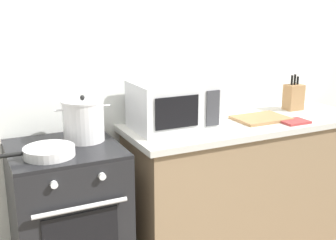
% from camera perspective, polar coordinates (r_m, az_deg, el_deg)
% --- Properties ---
extents(back_wall, '(4.40, 0.10, 2.50)m').
position_cam_1_polar(back_wall, '(2.88, -3.06, 6.55)').
color(back_wall, silver).
rests_on(back_wall, ground_plane).
extents(lower_cabinet_right, '(1.64, 0.56, 0.88)m').
position_cam_1_polar(lower_cabinet_right, '(3.09, 10.18, -8.73)').
color(lower_cabinet_right, '#8C7051').
rests_on(lower_cabinet_right, ground_plane).
extents(countertop_right, '(1.70, 0.60, 0.04)m').
position_cam_1_polar(countertop_right, '(2.94, 10.58, -0.47)').
color(countertop_right, beige).
rests_on(countertop_right, lower_cabinet_right).
extents(stove, '(0.60, 0.64, 0.92)m').
position_cam_1_polar(stove, '(2.59, -13.19, -13.23)').
color(stove, black).
rests_on(stove, ground_plane).
extents(stock_pot, '(0.32, 0.24, 0.27)m').
position_cam_1_polar(stock_pot, '(2.47, -11.26, -0.04)').
color(stock_pot, silver).
rests_on(stock_pot, stove).
extents(frying_pan, '(0.46, 0.26, 0.05)m').
position_cam_1_polar(frying_pan, '(2.28, -15.80, -4.11)').
color(frying_pan, silver).
rests_on(frying_pan, stove).
extents(microwave, '(0.50, 0.37, 0.30)m').
position_cam_1_polar(microwave, '(2.67, 0.61, 2.00)').
color(microwave, silver).
rests_on(microwave, countertop_right).
extents(cutting_board, '(0.36, 0.26, 0.02)m').
position_cam_1_polar(cutting_board, '(2.98, 12.35, 0.21)').
color(cutting_board, '#997047').
rests_on(cutting_board, countertop_right).
extents(knife_block, '(0.13, 0.10, 0.27)m').
position_cam_1_polar(knife_block, '(3.32, 16.49, 2.99)').
color(knife_block, '#997047').
rests_on(knife_block, countertop_right).
extents(oven_mitt, '(0.18, 0.14, 0.02)m').
position_cam_1_polar(oven_mitt, '(2.95, 16.58, -0.21)').
color(oven_mitt, '#993333').
rests_on(oven_mitt, countertop_right).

